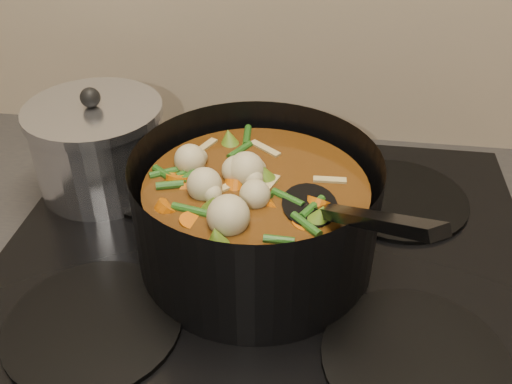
# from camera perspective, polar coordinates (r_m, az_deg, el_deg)

# --- Properties ---
(stovetop) EXTENTS (0.62, 0.54, 0.03)m
(stovetop) POSITION_cam_1_polar(r_m,az_deg,el_deg) (0.68, 0.98, -6.85)
(stovetop) COLOR black
(stovetop) RESTS_ON counter
(stockpot) EXTENTS (0.34, 0.35, 0.20)m
(stockpot) POSITION_cam_1_polar(r_m,az_deg,el_deg) (0.63, 0.05, -2.21)
(stockpot) COLOR black
(stockpot) RESTS_ON stovetop
(saucepan) EXTENTS (0.18, 0.18, 0.14)m
(saucepan) POSITION_cam_1_polar(r_m,az_deg,el_deg) (0.78, -15.39, 4.41)
(saucepan) COLOR silver
(saucepan) RESTS_ON stovetop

